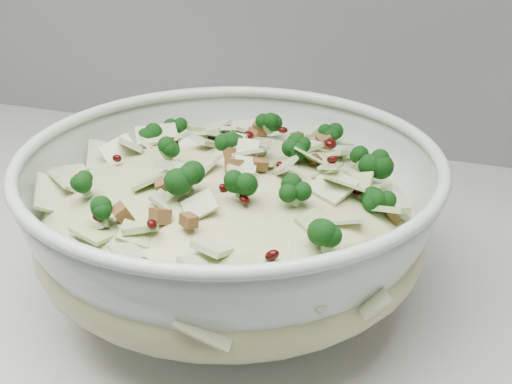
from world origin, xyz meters
TOP-DOWN VIEW (x-y plane):
  - mixing_bowl at (-0.70, 1.60)m, footprint 0.36×0.36m
  - salad at (-0.70, 1.60)m, footprint 0.36×0.36m

SIDE VIEW (x-z plane):
  - mixing_bowl at x=-0.70m, z-range 0.90..1.04m
  - salad at x=-0.70m, z-range 0.93..1.07m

